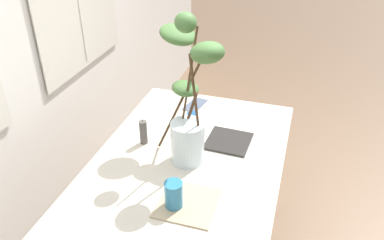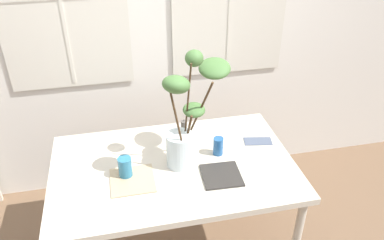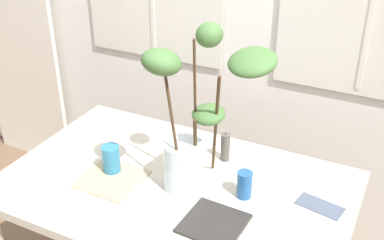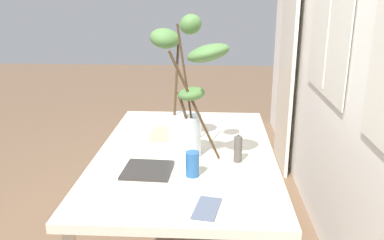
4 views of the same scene
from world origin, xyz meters
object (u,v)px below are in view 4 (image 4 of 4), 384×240
vase_with_branches (187,101)px  plate_square_right (148,170)px  drinking_glass_blue_left (182,123)px  pillar_candle (238,149)px  drinking_glass_blue_right (192,164)px  dining_table (186,163)px  plate_square_left (173,134)px

vase_with_branches → plate_square_right: 0.39m
drinking_glass_blue_left → pillar_candle: bearing=37.3°
pillar_candle → plate_square_right: bearing=-72.3°
drinking_glass_blue_left → drinking_glass_blue_right: (0.59, 0.10, -0.01)m
drinking_glass_blue_left → pillar_candle: 0.52m
plate_square_right → pillar_candle: (-0.14, 0.44, 0.06)m
drinking_glass_blue_left → pillar_candle: pillar_candle is taller
pillar_candle → drinking_glass_blue_left: bearing=-142.7°
drinking_glass_blue_right → plate_square_right: size_ratio=0.52×
drinking_glass_blue_right → plate_square_right: drinking_glass_blue_right is taller
plate_square_right → vase_with_branches: bearing=133.2°
vase_with_branches → drinking_glass_blue_right: size_ratio=6.30×
dining_table → vase_with_branches: vase_with_branches is taller
vase_with_branches → drinking_glass_blue_right: bearing=11.1°
plate_square_left → drinking_glass_blue_left: bearing=122.7°
dining_table → vase_with_branches: size_ratio=2.00×
dining_table → drinking_glass_blue_left: drinking_glass_blue_left is taller
drinking_glass_blue_left → plate_square_left: 0.09m
drinking_glass_blue_right → plate_square_right: 0.23m
drinking_glass_blue_left → pillar_candle: (0.41, 0.31, 0.00)m
drinking_glass_blue_left → plate_square_right: size_ratio=0.57×
dining_table → plate_square_left: bearing=-159.8°
plate_square_left → plate_square_right: 0.52m
drinking_glass_blue_left → pillar_candle: size_ratio=0.89×
drinking_glass_blue_right → pillar_candle: size_ratio=0.81×
dining_table → plate_square_right: (0.26, -0.16, 0.07)m
dining_table → drinking_glass_blue_right: bearing=9.9°
drinking_glass_blue_right → pillar_candle: bearing=129.1°
vase_with_branches → drinking_glass_blue_left: vase_with_branches is taller
plate_square_right → drinking_glass_blue_right: bearing=79.8°
dining_table → vase_with_branches: 0.38m
dining_table → drinking_glass_blue_right: 0.33m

